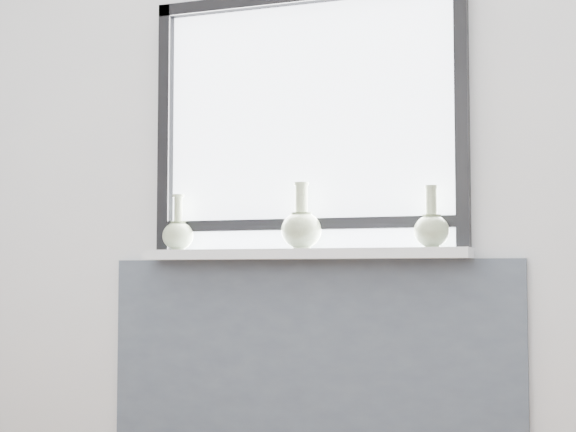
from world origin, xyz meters
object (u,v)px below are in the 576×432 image
(vase_a, at_px, (178,233))
(vase_c, at_px, (432,228))
(vase_b, at_px, (301,227))
(windowsill, at_px, (302,254))

(vase_a, distance_m, vase_c, 1.06)
(vase_b, xyz_separation_m, vase_c, (0.52, -0.02, -0.01))
(vase_c, bearing_deg, vase_b, 178.22)
(vase_b, bearing_deg, windowsill, -65.61)
(vase_b, bearing_deg, vase_c, -1.78)
(windowsill, relative_size, vase_a, 5.69)
(windowsill, bearing_deg, vase_a, 179.33)
(windowsill, xyz_separation_m, vase_a, (-0.54, 0.01, 0.09))
(windowsill, height_order, vase_a, vase_a)
(vase_a, bearing_deg, windowsill, -0.67)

